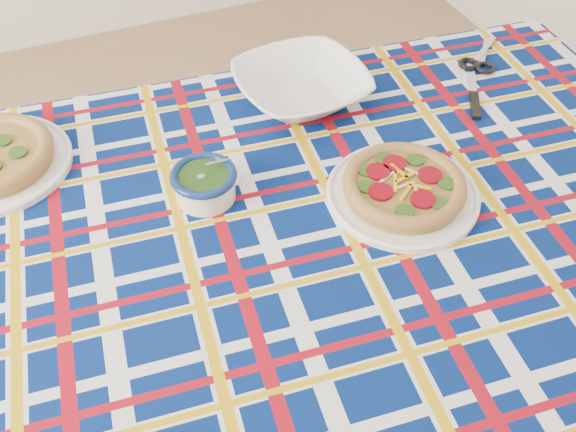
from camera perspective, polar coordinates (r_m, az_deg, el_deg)
name	(u,v)px	position (r m, az deg, el deg)	size (l,w,h in m)	color
dining_table	(301,248)	(1.20, 1.16, -2.88)	(1.66, 1.13, 0.73)	brown
tablecloth	(301,240)	(1.18, 1.18, -2.11)	(1.60, 1.01, 0.10)	#041956
main_focaccia_plate	(404,186)	(1.18, 10.27, 2.66)	(0.29, 0.29, 0.06)	olive
pesto_bowl	(204,182)	(1.17, -7.46, 3.02)	(0.12, 0.12, 0.07)	#16330D
serving_bowl	(301,86)	(1.40, 1.20, 11.46)	(0.28, 0.28, 0.07)	white
table_knife	(472,79)	(1.53, 16.03, 11.67)	(0.23, 0.02, 0.01)	silver
kitchen_scissors	(485,50)	(1.64, 17.07, 13.94)	(0.19, 0.09, 0.02)	silver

